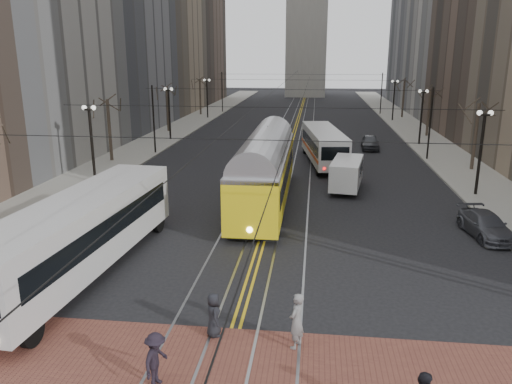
% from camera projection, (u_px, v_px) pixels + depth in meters
% --- Properties ---
extents(ground, '(260.00, 260.00, 0.00)m').
position_uv_depth(ground, '(240.00, 315.00, 18.70)').
color(ground, black).
rests_on(ground, ground).
extents(sidewalk_left, '(5.00, 140.00, 0.15)m').
position_uv_depth(sidewalk_left, '(176.00, 130.00, 63.45)').
color(sidewalk_left, gray).
rests_on(sidewalk_left, ground).
extents(sidewalk_right, '(5.00, 140.00, 0.15)m').
position_uv_depth(sidewalk_right, '(419.00, 135.00, 60.03)').
color(sidewalk_right, gray).
rests_on(sidewalk_right, ground).
extents(crosswalk_band, '(25.00, 6.00, 0.01)m').
position_uv_depth(crosswalk_band, '(220.00, 382.00, 14.87)').
color(crosswalk_band, brown).
rests_on(crosswalk_band, ground).
extents(streetcar_rails, '(4.80, 130.00, 0.02)m').
position_uv_depth(streetcar_rails, '(294.00, 133.00, 61.76)').
color(streetcar_rails, gray).
rests_on(streetcar_rails, ground).
extents(centre_lines, '(0.42, 130.00, 0.01)m').
position_uv_depth(centre_lines, '(294.00, 133.00, 61.76)').
color(centre_lines, gold).
rests_on(centre_lines, ground).
extents(lamp_posts, '(27.60, 57.20, 5.60)m').
position_uv_depth(lamp_posts, '(287.00, 130.00, 45.46)').
color(lamp_posts, black).
rests_on(lamp_posts, ground).
extents(street_trees, '(31.68, 53.28, 5.60)m').
position_uv_depth(street_trees, '(290.00, 120.00, 51.68)').
color(street_trees, '#382D23').
rests_on(street_trees, ground).
extents(trolley_wires, '(25.96, 120.00, 6.60)m').
position_uv_depth(trolley_wires, '(290.00, 111.00, 51.03)').
color(trolley_wires, black).
rests_on(trolley_wires, ground).
extents(transit_bus, '(3.82, 13.90, 3.43)m').
position_uv_depth(transit_bus, '(81.00, 237.00, 21.85)').
color(transit_bus, silver).
rests_on(transit_bus, ground).
extents(streetcar, '(2.94, 15.59, 3.67)m').
position_uv_depth(streetcar, '(265.00, 176.00, 32.32)').
color(streetcar, yellow).
rests_on(streetcar, ground).
extents(rear_bus, '(4.13, 11.88, 3.04)m').
position_uv_depth(rear_bus, '(324.00, 147.00, 44.17)').
color(rear_bus, silver).
rests_on(rear_bus, ground).
extents(cargo_van, '(2.67, 5.26, 2.22)m').
position_uv_depth(cargo_van, '(347.00, 175.00, 35.56)').
color(cargo_van, silver).
rests_on(cargo_van, ground).
extents(sedan_grey, '(1.89, 4.33, 1.45)m').
position_uv_depth(sedan_grey, '(370.00, 142.00, 51.08)').
color(sedan_grey, '#3F4247').
rests_on(sedan_grey, ground).
extents(sedan_silver, '(2.54, 5.43, 1.72)m').
position_uv_depth(sedan_silver, '(329.00, 143.00, 49.73)').
color(sedan_silver, '#9C9EA3').
rests_on(sedan_silver, ground).
extents(sedan_parked, '(2.36, 4.58, 1.27)m').
position_uv_depth(sedan_parked, '(486.00, 225.00, 26.60)').
color(sedan_parked, '#43454C').
rests_on(sedan_parked, ground).
extents(pedestrian_a, '(0.73, 0.89, 1.57)m').
position_uv_depth(pedestrian_a, '(214.00, 315.00, 17.13)').
color(pedestrian_a, black).
rests_on(pedestrian_a, crosswalk_band).
extents(pedestrian_b, '(0.70, 0.83, 1.93)m').
position_uv_depth(pedestrian_b, '(296.00, 321.00, 16.40)').
color(pedestrian_b, gray).
rests_on(pedestrian_b, crosswalk_band).
extents(pedestrian_d, '(0.83, 1.19, 1.69)m').
position_uv_depth(pedestrian_d, '(156.00, 359.00, 14.52)').
color(pedestrian_d, black).
rests_on(pedestrian_d, crosswalk_band).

